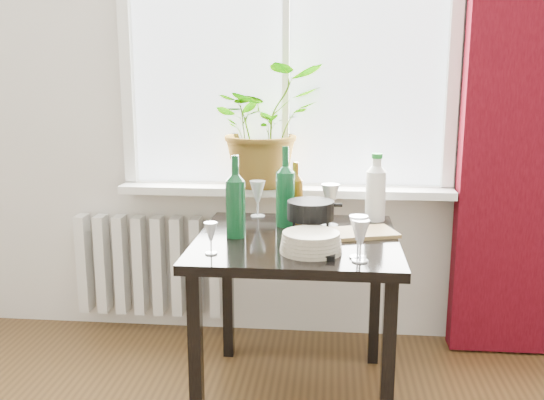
# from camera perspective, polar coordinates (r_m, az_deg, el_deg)

# --- Properties ---
(window) EXTENTS (1.72, 0.08, 1.62)m
(window) POSITION_cam_1_polar(r_m,az_deg,el_deg) (3.16, 1.37, 15.13)
(window) COLOR white
(window) RESTS_ON ground
(windowsill) EXTENTS (1.72, 0.20, 0.04)m
(windowsill) POSITION_cam_1_polar(r_m,az_deg,el_deg) (3.15, 1.20, 0.95)
(windowsill) COLOR white
(windowsill) RESTS_ON ground
(curtain) EXTENTS (0.50, 0.12, 2.56)m
(curtain) POSITION_cam_1_polar(r_m,az_deg,el_deg) (3.17, 22.04, 8.75)
(curtain) COLOR #3C050D
(curtain) RESTS_ON ground
(radiator) EXTENTS (0.80, 0.10, 0.55)m
(radiator) POSITION_cam_1_polar(r_m,az_deg,el_deg) (3.43, -11.46, -6.04)
(radiator) COLOR silver
(radiator) RESTS_ON ground
(table) EXTENTS (0.85, 0.85, 0.74)m
(table) POSITION_cam_1_polar(r_m,az_deg,el_deg) (2.60, 2.34, -5.48)
(table) COLOR black
(table) RESTS_ON ground
(potted_plant) EXTENTS (0.73, 0.71, 0.63)m
(potted_plant) POSITION_cam_1_polar(r_m,az_deg,el_deg) (3.11, -0.74, 7.03)
(potted_plant) COLOR #38721E
(potted_plant) RESTS_ON windowsill
(wine_bottle_left) EXTENTS (0.10, 0.10, 0.36)m
(wine_bottle_left) POSITION_cam_1_polar(r_m,az_deg,el_deg) (2.55, -3.46, 0.40)
(wine_bottle_left) COLOR #0B3C1C
(wine_bottle_left) RESTS_ON table
(wine_bottle_right) EXTENTS (0.11, 0.11, 0.37)m
(wine_bottle_right) POSITION_cam_1_polar(r_m,az_deg,el_deg) (2.72, 1.27, 1.34)
(wine_bottle_right) COLOR #0D4521
(wine_bottle_right) RESTS_ON table
(bottle_amber) EXTENTS (0.07, 0.07, 0.29)m
(bottle_amber) POSITION_cam_1_polar(r_m,az_deg,el_deg) (2.80, 2.22, 0.80)
(bottle_amber) COLOR brown
(bottle_amber) RESTS_ON table
(cleaning_bottle) EXTENTS (0.10, 0.10, 0.33)m
(cleaning_bottle) POSITION_cam_1_polar(r_m,az_deg,el_deg) (2.87, 9.75, 1.29)
(cleaning_bottle) COLOR white
(cleaning_bottle) RESTS_ON table
(wineglass_front_right) EXTENTS (0.09, 0.09, 0.17)m
(wineglass_front_right) POSITION_cam_1_polar(r_m,az_deg,el_deg) (2.30, 8.11, -3.42)
(wineglass_front_right) COLOR silver
(wineglass_front_right) RESTS_ON table
(wineglass_far_right) EXTENTS (0.08, 0.08, 0.16)m
(wineglass_far_right) POSITION_cam_1_polar(r_m,az_deg,el_deg) (2.26, 8.33, -3.77)
(wineglass_far_right) COLOR silver
(wineglass_far_right) RESTS_ON table
(wineglass_back_center) EXTENTS (0.10, 0.10, 0.20)m
(wineglass_back_center) POSITION_cam_1_polar(r_m,az_deg,el_deg) (2.75, 5.48, -0.42)
(wineglass_back_center) COLOR silver
(wineglass_back_center) RESTS_ON table
(wineglass_back_left) EXTENTS (0.08, 0.08, 0.18)m
(wineglass_back_left) POSITION_cam_1_polar(r_m,az_deg,el_deg) (2.91, -1.36, 0.15)
(wineglass_back_left) COLOR silver
(wineglass_back_left) RESTS_ON table
(wineglass_front_left) EXTENTS (0.06, 0.06, 0.13)m
(wineglass_front_left) POSITION_cam_1_polar(r_m,az_deg,el_deg) (2.34, -5.77, -3.58)
(wineglass_front_left) COLOR silver
(wineglass_front_left) RESTS_ON table
(plate_stack) EXTENTS (0.32, 0.32, 0.08)m
(plate_stack) POSITION_cam_1_polar(r_m,az_deg,el_deg) (2.36, 3.69, -4.03)
(plate_stack) COLOR beige
(plate_stack) RESTS_ON table
(fondue_pot) EXTENTS (0.27, 0.24, 0.15)m
(fondue_pot) POSITION_cam_1_polar(r_m,az_deg,el_deg) (2.58, 3.64, -1.75)
(fondue_pot) COLOR black
(fondue_pot) RESTS_ON table
(tv_remote) EXTENTS (0.06, 0.17, 0.02)m
(tv_remote) POSITION_cam_1_polar(r_m,az_deg,el_deg) (2.35, 5.45, -4.90)
(tv_remote) COLOR black
(tv_remote) RESTS_ON table
(cutting_board) EXTENTS (0.34, 0.27, 0.02)m
(cutting_board) POSITION_cam_1_polar(r_m,az_deg,el_deg) (2.64, 8.31, -3.07)
(cutting_board) COLOR olive
(cutting_board) RESTS_ON table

